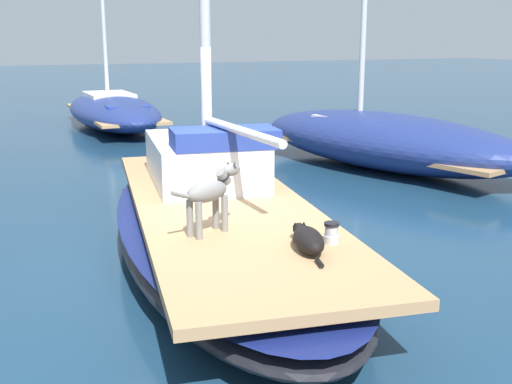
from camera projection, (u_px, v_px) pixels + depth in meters
The scene contains 8 objects.
ground_plane at pixel (222, 253), 7.81m from camera, with size 120.00×120.00×0.00m, color navy.
sailboat_main at pixel (222, 227), 7.73m from camera, with size 3.76×7.57×0.66m.
cabin_house at pixel (206, 158), 8.62m from camera, with size 1.77×2.44×0.84m.
dog_grey at pixel (210, 193), 6.35m from camera, with size 0.89×0.45×0.70m.
dog_black at pixel (308, 239), 5.90m from camera, with size 0.41×0.94×0.22m.
deck_winch at pixel (331, 234), 6.09m from camera, with size 0.16×0.16×0.21m.
moored_boat_starboard_side at pixel (384, 139), 12.84m from camera, with size 3.86×6.93×8.19m.
moored_boat_far_astern at pixel (113, 110), 18.55m from camera, with size 2.35×6.66×7.57m.
Camera 1 is at (-2.74, -6.89, 2.61)m, focal length 43.91 mm.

